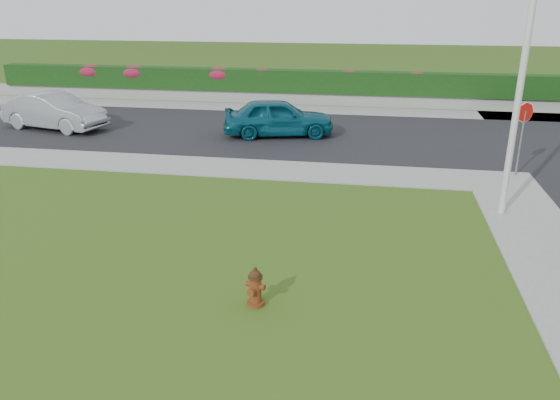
% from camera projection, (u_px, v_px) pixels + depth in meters
% --- Properties ---
extents(ground, '(120.00, 120.00, 0.00)m').
position_uv_depth(ground, '(170.00, 330.00, 9.04)').
color(ground, black).
rests_on(ground, ground).
extents(street_far, '(26.00, 8.00, 0.04)m').
position_uv_depth(street_far, '(176.00, 129.00, 22.75)').
color(street_far, black).
rests_on(street_far, ground).
extents(sidewalk_far, '(24.00, 2.00, 0.04)m').
position_uv_depth(sidewalk_far, '(95.00, 161.00, 18.30)').
color(sidewalk_far, gray).
rests_on(sidewalk_far, ground).
extents(curb_corner, '(2.00, 2.00, 0.04)m').
position_uv_depth(curb_corner, '(502.00, 182.00, 16.22)').
color(curb_corner, gray).
rests_on(curb_corner, ground).
extents(sidewalk_beyond, '(34.00, 2.00, 0.04)m').
position_uv_depth(sidewalk_beyond, '(289.00, 109.00, 26.73)').
color(sidewalk_beyond, gray).
rests_on(sidewalk_beyond, ground).
extents(retaining_wall, '(34.00, 0.40, 0.60)m').
position_uv_depth(retaining_wall, '(293.00, 98.00, 28.02)').
color(retaining_wall, gray).
rests_on(retaining_wall, ground).
extents(hedge, '(32.00, 0.90, 1.10)m').
position_uv_depth(hedge, '(294.00, 81.00, 27.81)').
color(hedge, black).
rests_on(hedge, retaining_wall).
extents(fire_hydrant, '(0.39, 0.37, 0.74)m').
position_uv_depth(fire_hydrant, '(255.00, 288.00, 9.64)').
color(fire_hydrant, '#501B0C').
rests_on(fire_hydrant, ground).
extents(sedan_teal, '(4.56, 2.66, 1.46)m').
position_uv_depth(sedan_teal, '(278.00, 117.00, 21.28)').
color(sedan_teal, '#0D5164').
rests_on(sedan_teal, street_far).
extents(sedan_silver, '(4.69, 2.53, 1.47)m').
position_uv_depth(sedan_silver, '(54.00, 111.00, 22.38)').
color(sedan_silver, '#A3A6AB').
rests_on(sedan_silver, street_far).
extents(utility_pole, '(0.16, 0.16, 6.43)m').
position_uv_depth(utility_pole, '(520.00, 86.00, 12.73)').
color(utility_pole, silver).
rests_on(utility_pole, ground).
extents(stop_sign, '(0.54, 0.34, 2.30)m').
position_uv_depth(stop_sign, '(524.00, 122.00, 16.15)').
color(stop_sign, slate).
rests_on(stop_sign, ground).
extents(flower_clump_a, '(1.45, 0.93, 0.72)m').
position_uv_depth(flower_clump_a, '(91.00, 71.00, 29.40)').
color(flower_clump_a, maroon).
rests_on(flower_clump_a, hedge).
extents(flower_clump_b, '(1.46, 0.94, 0.73)m').
position_uv_depth(flower_clump_b, '(134.00, 72.00, 29.00)').
color(flower_clump_b, maroon).
rests_on(flower_clump_b, hedge).
extents(flower_clump_c, '(1.43, 0.92, 0.71)m').
position_uv_depth(flower_clump_c, '(219.00, 74.00, 28.25)').
color(flower_clump_c, maroon).
rests_on(flower_clump_c, hedge).
extents(flower_clump_d, '(1.09, 0.70, 0.55)m').
position_uv_depth(flower_clump_d, '(262.00, 74.00, 27.86)').
color(flower_clump_d, maroon).
rests_on(flower_clump_d, hedge).
extents(flower_clump_e, '(1.08, 0.69, 0.54)m').
position_uv_depth(flower_clump_e, '(349.00, 76.00, 27.15)').
color(flower_clump_e, maroon).
rests_on(flower_clump_e, hedge).
extents(flower_clump_f, '(1.02, 0.65, 0.51)m').
position_uv_depth(flower_clump_f, '(417.00, 77.00, 26.62)').
color(flower_clump_f, maroon).
rests_on(flower_clump_f, hedge).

